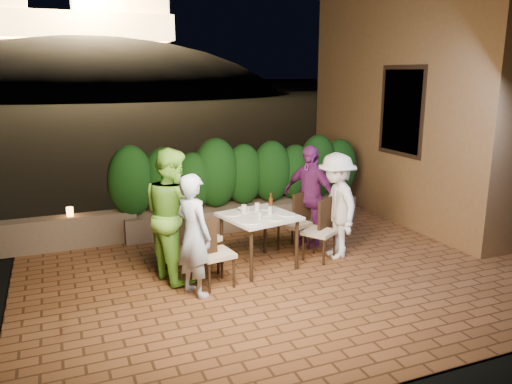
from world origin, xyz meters
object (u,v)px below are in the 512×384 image
diner_blue (194,235)px  parapet_lamp (70,212)px  bowl (245,209)px  chair_left_back (197,236)px  beer_bottle (271,203)px  diner_white (336,206)px  dining_table (259,241)px  diner_purple (309,196)px  chair_left_front (215,252)px  chair_right_front (319,231)px  diner_green (173,215)px  chair_right_back (294,222)px

diner_blue → parapet_lamp: bearing=5.4°
bowl → chair_left_back: bearing=-164.9°
beer_bottle → parapet_lamp: 3.15m
chair_left_back → diner_white: 2.07m
dining_table → diner_purple: size_ratio=0.57×
beer_bottle → bowl: beer_bottle is taller
beer_bottle → diner_blue: diner_blue is taller
dining_table → diner_white: 1.25m
dining_table → chair_left_front: (-0.75, -0.39, 0.07)m
chair_right_front → diner_white: (0.28, 0.03, 0.34)m
bowl → chair_left_front: (-0.65, -0.66, -0.32)m
bowl → chair_left_back: chair_left_back is taller
diner_white → diner_purple: diner_purple is taller
chair_left_front → diner_green: (-0.43, 0.45, 0.42)m
diner_blue → diner_white: diner_white is taller
chair_left_front → parapet_lamp: bearing=118.1°
chair_right_back → parapet_lamp: chair_right_back is taller
diner_white → chair_left_back: bearing=-87.9°
diner_white → beer_bottle: bearing=-91.1°
chair_right_back → diner_white: bearing=108.6°
chair_left_back → parapet_lamp: chair_left_back is taller
beer_bottle → diner_white: size_ratio=0.18×
chair_left_back → diner_blue: diner_blue is taller
chair_left_back → diner_green: diner_green is taller
dining_table → chair_left_front: bearing=-152.4°
bowl → chair_left_front: chair_left_front is taller
diner_green → diner_white: bearing=-107.8°
chair_right_front → diner_blue: bearing=-20.0°
diner_blue → bowl: bearing=-73.9°
chair_right_front → parapet_lamp: (-3.29, 1.91, 0.13)m
chair_left_back → chair_right_back: (1.62, 0.36, -0.09)m
diner_purple → diner_green: bearing=-104.4°
chair_right_front → dining_table: bearing=-37.9°
chair_left_back → diner_purple: (1.94, 0.50, 0.26)m
bowl → chair_left_front: size_ratio=0.20×
beer_bottle → chair_left_front: beer_bottle is taller
bowl → chair_right_front: chair_right_front is taller
diner_blue → dining_table: bearing=-87.1°
chair_left_back → diner_white: diner_white is taller
chair_left_back → chair_left_front: bearing=-98.4°
chair_right_front → diner_white: 0.44m
dining_table → beer_bottle: size_ratio=3.32×
dining_table → parapet_lamp: size_ratio=6.47×
chair_right_back → diner_purple: diner_purple is taller
bowl → parapet_lamp: size_ratio=1.25×
diner_green → parapet_lamp: size_ratio=12.39×
chair_left_back → diner_blue: 0.66m
chair_right_back → diner_white: (0.44, -0.47, 0.33)m
chair_left_back → diner_purple: diner_purple is taller
parapet_lamp → diner_green: bearing=-55.9°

